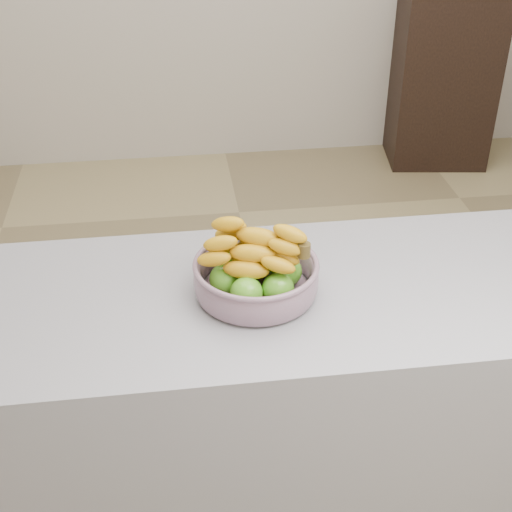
{
  "coord_description": "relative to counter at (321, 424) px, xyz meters",
  "views": [
    {
      "loc": [
        -0.35,
        -2.09,
        1.86
      ],
      "look_at": [
        -0.18,
        -0.76,
        1.0
      ],
      "focal_mm": 50.0,
      "sensor_mm": 36.0,
      "label": 1
    }
  ],
  "objects": [
    {
      "name": "cabinet",
      "position": [
        1.26,
        2.54,
        0.05
      ],
      "size": [
        0.61,
        0.51,
        1.0
      ],
      "primitive_type": "cube",
      "rotation": [
        0.0,
        0.0,
        -0.14
      ],
      "color": "black",
      "rests_on": "ground"
    },
    {
      "name": "fruit_bowl",
      "position": [
        -0.18,
        0.0,
        0.5
      ],
      "size": [
        0.29,
        0.29,
        0.17
      ],
      "rotation": [
        0.0,
        0.0,
        -0.43
      ],
      "color": "#8A93A6",
      "rests_on": "counter"
    },
    {
      "name": "counter",
      "position": [
        0.0,
        0.0,
        0.0
      ],
      "size": [
        2.0,
        0.6,
        0.9
      ],
      "primitive_type": "cube",
      "color": "gray",
      "rests_on": "ground"
    },
    {
      "name": "ground",
      "position": [
        0.0,
        0.76,
        -0.45
      ],
      "size": [
        4.0,
        4.0,
        0.0
      ],
      "primitive_type": "plane",
      "color": "#98895D",
      "rests_on": "ground"
    }
  ]
}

